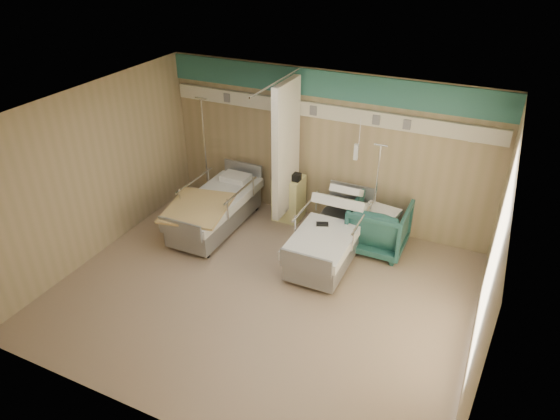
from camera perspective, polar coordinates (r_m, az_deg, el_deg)
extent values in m
cube|color=gray|center=(7.69, -2.02, -9.36)|extent=(6.00, 5.00, 0.00)
cube|color=tan|center=(8.95, 5.11, 7.01)|extent=(6.00, 0.04, 2.80)
cube|color=tan|center=(5.23, -15.08, -12.91)|extent=(6.00, 0.04, 2.80)
cube|color=tan|center=(8.55, -20.49, 4.00)|extent=(0.04, 5.00, 2.80)
cube|color=tan|center=(6.32, 22.95, -6.11)|extent=(0.04, 5.00, 2.80)
cube|color=silver|center=(6.30, -2.48, 10.74)|extent=(6.00, 5.00, 0.04)
cube|color=#30716A|center=(8.55, 5.41, 14.08)|extent=(6.00, 0.04, 0.45)
cube|color=beige|center=(8.66, 5.20, 11.16)|extent=(5.88, 0.08, 0.25)
cylinder|color=silver|center=(7.90, -0.32, 14.44)|extent=(0.03, 1.80, 0.03)
cube|color=silver|center=(8.61, 0.70, 6.97)|extent=(0.12, 0.90, 2.35)
cube|color=#EEEB95|center=(9.31, 1.02, 1.41)|extent=(0.50, 0.48, 0.85)
imported|color=#21534E|center=(8.57, 11.24, -1.86)|extent=(0.93, 0.96, 0.87)
cube|color=silver|center=(8.30, 11.44, 0.76)|extent=(0.66, 0.60, 0.07)
cylinder|color=silver|center=(8.95, 10.32, -3.46)|extent=(0.33, 0.33, 0.03)
cylinder|color=silver|center=(8.50, 10.86, 1.60)|extent=(0.03, 0.03, 1.82)
cylinder|color=silver|center=(8.12, 11.47, 7.27)|extent=(0.22, 0.03, 0.03)
cylinder|color=silver|center=(10.35, -8.15, 1.65)|extent=(0.37, 0.37, 0.03)
cylinder|color=silver|center=(9.92, -8.56, 6.82)|extent=(0.03, 0.03, 2.06)
cylinder|color=silver|center=(9.57, -9.03, 12.49)|extent=(0.25, 0.03, 0.03)
cube|color=black|center=(8.09, 4.86, -1.61)|extent=(0.21, 0.15, 0.04)
cube|color=tan|center=(8.64, -9.38, 0.28)|extent=(1.22, 1.42, 0.04)
cube|color=black|center=(8.99, 1.59, 3.84)|extent=(0.25, 0.16, 0.13)
cylinder|color=white|center=(9.20, 0.37, 4.46)|extent=(0.09, 0.09, 0.12)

